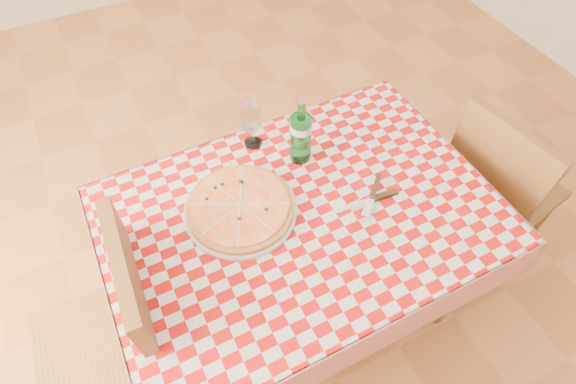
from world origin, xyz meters
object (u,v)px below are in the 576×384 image
chair_near (497,184)px  chair_far (121,329)px  water_bottle (301,130)px  wine_glass (251,124)px  dining_table (301,229)px  pizza_plate (240,207)px

chair_near → chair_far: (-1.56, 0.08, 0.03)m
water_bottle → wine_glass: bearing=131.6°
dining_table → chair_near: bearing=-5.9°
chair_near → dining_table: bearing=165.6°
dining_table → chair_far: chair_far is taller
chair_far → water_bottle: (0.79, 0.24, 0.36)m
chair_near → water_bottle: (-0.77, 0.32, 0.38)m
chair_far → wine_glass: size_ratio=4.86×
water_bottle → chair_near: bearing=-22.3°
dining_table → chair_near: 0.90m
water_bottle → wine_glass: 0.19m
pizza_plate → wine_glass: bearing=58.7°
dining_table → chair_near: (0.89, -0.09, -0.14)m
chair_near → water_bottle: bearing=149.2°
pizza_plate → water_bottle: (0.29, 0.13, 0.12)m
chair_near → pizza_plate: size_ratio=2.37×
chair_near → chair_far: 1.56m
water_bottle → wine_glass: (-0.13, 0.14, -0.04)m
pizza_plate → chair_near: bearing=-10.2°
wine_glass → chair_near: bearing=-27.0°
dining_table → pizza_plate: bearing=150.6°
chair_far → wine_glass: (0.66, 0.38, 0.31)m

